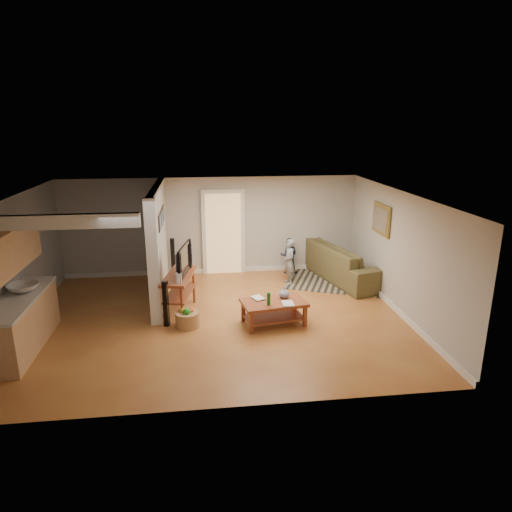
# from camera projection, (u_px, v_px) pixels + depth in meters

# --- Properties ---
(ground) EXTENTS (7.50, 7.50, 0.00)m
(ground) POSITION_uv_depth(u_px,v_px,m) (218.00, 319.00, 9.21)
(ground) COLOR #974B26
(ground) RESTS_ON ground
(room_shell) EXTENTS (7.54, 6.02, 2.52)m
(room_shell) POSITION_uv_depth(u_px,v_px,m) (162.00, 246.00, 9.08)
(room_shell) COLOR #B7B4AF
(room_shell) RESTS_ON ground
(area_rug) EXTENTS (2.77, 2.44, 0.01)m
(area_rug) POSITION_uv_depth(u_px,v_px,m) (335.00, 282.00, 11.34)
(area_rug) COLOR black
(area_rug) RESTS_ON ground
(sofa) EXTENTS (1.87, 3.17, 0.87)m
(sofa) POSITION_uv_depth(u_px,v_px,m) (343.00, 277.00, 11.70)
(sofa) COLOR #4D3E26
(sofa) RESTS_ON ground
(coffee_table) EXTENTS (1.33, 0.90, 0.73)m
(coffee_table) POSITION_uv_depth(u_px,v_px,m) (274.00, 306.00, 8.90)
(coffee_table) COLOR brown
(coffee_table) RESTS_ON ground
(tv_console) EXTENTS (0.75, 1.41, 1.16)m
(tv_console) POSITION_uv_depth(u_px,v_px,m) (180.00, 278.00, 9.28)
(tv_console) COLOR brown
(tv_console) RESTS_ON ground
(speaker_left) EXTENTS (0.12, 0.12, 0.92)m
(speaker_left) POSITION_uv_depth(u_px,v_px,m) (166.00, 304.00, 8.77)
(speaker_left) COLOR black
(speaker_left) RESTS_ON ground
(speaker_right) EXTENTS (0.11, 0.11, 1.03)m
(speaker_right) POSITION_uv_depth(u_px,v_px,m) (173.00, 258.00, 11.52)
(speaker_right) COLOR black
(speaker_right) RESTS_ON ground
(toy_basket) EXTENTS (0.46, 0.46, 0.41)m
(toy_basket) POSITION_uv_depth(u_px,v_px,m) (187.00, 319.00, 8.82)
(toy_basket) COLOR #A07645
(toy_basket) RESTS_ON ground
(child) EXTENTS (0.33, 0.45, 1.13)m
(child) POSITION_uv_depth(u_px,v_px,m) (289.00, 283.00, 11.23)
(child) COLOR gray
(child) RESTS_ON ground
(toddler) EXTENTS (0.52, 0.43, 0.94)m
(toddler) POSITION_uv_depth(u_px,v_px,m) (288.00, 273.00, 12.02)
(toddler) COLOR #212A46
(toddler) RESTS_ON ground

